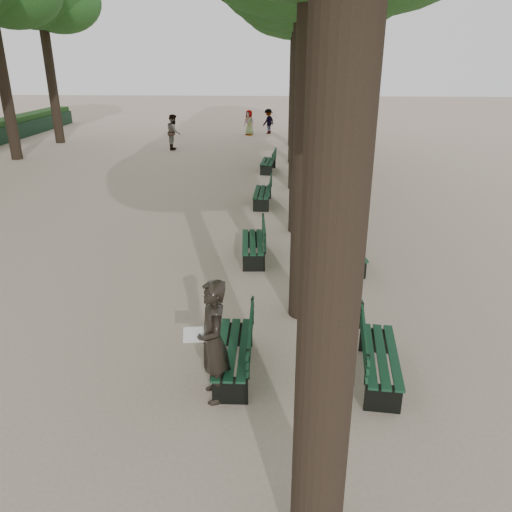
{
  "coord_description": "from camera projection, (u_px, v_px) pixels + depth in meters",
  "views": [
    {
      "loc": [
        1.11,
        -5.7,
        4.71
      ],
      "look_at": [
        0.6,
        3.0,
        1.2
      ],
      "focal_mm": 35.0,
      "sensor_mm": 36.0,
      "label": 1
    }
  ],
  "objects": [
    {
      "name": "ground",
      "position": [
        202.0,
        412.0,
        7.1
      ],
      "size": [
        120.0,
        120.0,
        0.0
      ],
      "primitive_type": "plane",
      "color": "tan",
      "rests_on": "ground"
    },
    {
      "name": "bench_left_0",
      "position": [
        234.0,
        357.0,
        7.89
      ],
      "size": [
        0.62,
        1.81,
        0.92
      ],
      "color": "black",
      "rests_on": "ground"
    },
    {
      "name": "bench_left_1",
      "position": [
        253.0,
        249.0,
        12.34
      ],
      "size": [
        0.71,
        1.84,
        0.92
      ],
      "color": "black",
      "rests_on": "ground"
    },
    {
      "name": "bench_left_2",
      "position": [
        262.0,
        197.0,
        16.82
      ],
      "size": [
        0.59,
        1.81,
        0.92
      ],
      "color": "black",
      "rests_on": "ground"
    },
    {
      "name": "bench_left_3",
      "position": [
        268.0,
        165.0,
        21.71
      ],
      "size": [
        0.69,
        1.83,
        0.92
      ],
      "color": "black",
      "rests_on": "ground"
    },
    {
      "name": "bench_right_0",
      "position": [
        379.0,
        364.0,
        7.72
      ],
      "size": [
        0.73,
        1.84,
        0.92
      ],
      "color": "black",
      "rests_on": "ground"
    },
    {
      "name": "bench_right_1",
      "position": [
        347.0,
        255.0,
        11.93
      ],
      "size": [
        0.8,
        1.86,
        0.92
      ],
      "color": "black",
      "rests_on": "ground"
    },
    {
      "name": "bench_right_2",
      "position": [
        331.0,
        201.0,
        16.33
      ],
      "size": [
        0.67,
        1.83,
        0.92
      ],
      "color": "black",
      "rests_on": "ground"
    },
    {
      "name": "bench_right_3",
      "position": [
        321.0,
        168.0,
        21.27
      ],
      "size": [
        0.7,
        1.84,
        0.92
      ],
      "color": "black",
      "rests_on": "ground"
    },
    {
      "name": "man_with_map",
      "position": [
        213.0,
        342.0,
        7.07
      ],
      "size": [
        0.73,
        0.83,
        1.88
      ],
      "color": "black",
      "rests_on": "ground"
    },
    {
      "name": "pedestrian_b",
      "position": [
        268.0,
        121.0,
        32.12
      ],
      "size": [
        0.83,
        1.0,
        1.55
      ],
      "primitive_type": "imported",
      "rotation": [
        0.0,
        0.0,
        4.1
      ],
      "color": "#262628",
      "rests_on": "ground"
    },
    {
      "name": "pedestrian_d",
      "position": [
        249.0,
        123.0,
        31.55
      ],
      "size": [
        0.79,
        0.7,
        1.54
      ],
      "primitive_type": "imported",
      "rotation": [
        0.0,
        0.0,
        5.64
      ],
      "color": "#262628",
      "rests_on": "ground"
    },
    {
      "name": "pedestrian_a",
      "position": [
        174.0,
        132.0,
        26.61
      ],
      "size": [
        0.48,
        0.94,
        1.84
      ],
      "primitive_type": "imported",
      "rotation": [
        0.0,
        0.0,
        1.71
      ],
      "color": "#262628",
      "rests_on": "ground"
    }
  ]
}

